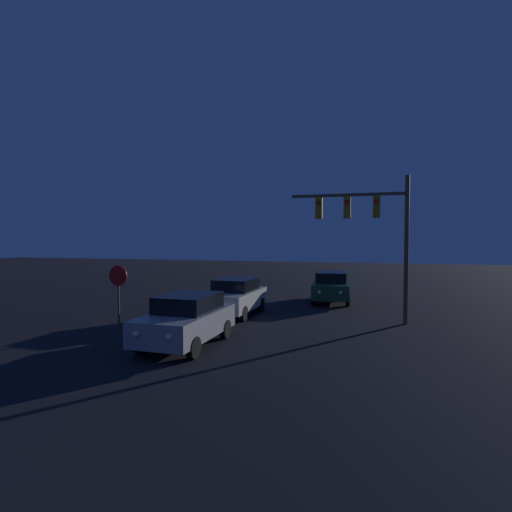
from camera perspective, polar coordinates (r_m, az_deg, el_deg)
car_near at (r=13.19m, az=-9.88°, el=-8.90°), size 1.98×4.11×1.63m
car_mid at (r=18.16m, az=-3.04°, el=-5.76°), size 2.01×4.13×1.63m
car_far at (r=22.18m, az=10.70°, el=-4.31°), size 2.13×4.18×1.63m
traffic_signal_mast at (r=17.00m, az=16.09°, el=4.60°), size 4.75×0.30×5.96m
stop_sign at (r=15.35m, az=-19.08°, el=-4.03°), size 0.74×0.07×2.46m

